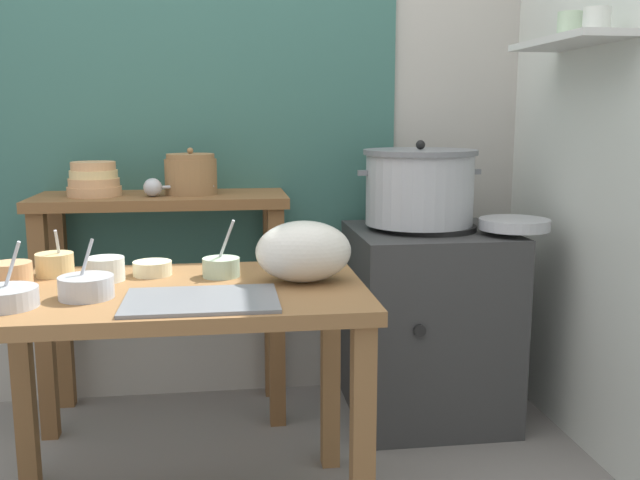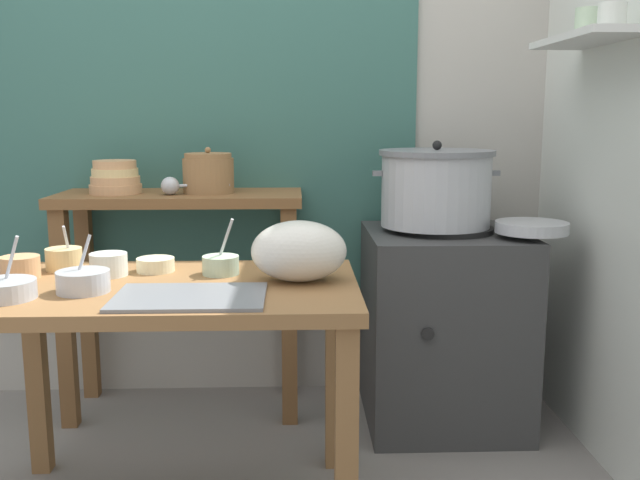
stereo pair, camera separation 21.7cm
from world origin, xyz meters
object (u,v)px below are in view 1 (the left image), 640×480
Objects in this scene: plastic_bag at (303,251)px; prep_bowl_5 at (152,268)px; steamer_pot at (419,187)px; prep_bowl_0 at (5,297)px; wide_pan at (514,224)px; prep_bowl_2 at (221,266)px; back_shelf_table at (164,251)px; prep_bowl_3 at (105,268)px; prep_bowl_6 at (55,263)px; prep_table at (173,325)px; serving_tray at (201,300)px; clay_pot at (191,174)px; stove_block at (427,322)px; prep_bowl_1 at (86,286)px; ladle at (155,187)px; bowl_stack_enamel at (94,180)px; prep_bowl_4 at (12,273)px.

prep_bowl_5 is at bearing 161.60° from plastic_bag.
steamer_pot is 1.56m from prep_bowl_0.
prep_bowl_2 is at bearing -160.92° from wide_pan.
prep_bowl_3 is at bearing -99.56° from back_shelf_table.
prep_bowl_0 is at bearing -147.69° from steamer_pot.
prep_bowl_6 is (0.04, 0.36, 0.01)m from prep_bowl_0.
wide_pan is (1.23, 0.50, 0.19)m from prep_table.
serving_tray is 2.34× the size of prep_bowl_0.
serving_tray is at bearing -65.38° from prep_bowl_5.
stove_block is at bearing -8.04° from clay_pot.
prep_bowl_1 is (0.19, 0.07, 0.00)m from prep_bowl_0.
steamer_pot is 0.96m from prep_bowl_2.
prep_bowl_2 is (0.24, -0.60, -0.18)m from ladle.
wide_pan is (1.33, -0.22, -0.13)m from ladle.
wide_pan reaches higher than stove_block.
prep_bowl_1 is at bearing -95.04° from prep_bowl_3.
wide_pan is 1.80× the size of prep_bowl_6.
prep_bowl_2 is at bearing -68.01° from ladle.
plastic_bag is 1.78× the size of prep_bowl_1.
prep_bowl_3 is at bearing -178.91° from prep_bowl_2.
clay_pot is 0.36m from bowl_stack_enamel.
back_shelf_table is 4.76× the size of bowl_stack_enamel.
back_shelf_table is at bearing 61.66° from prep_bowl_4.
clay_pot is at bearing 114.65° from plastic_bag.
back_shelf_table is 3.66× the size of ladle.
clay_pot is 0.73m from prep_bowl_6.
back_shelf_table is 8.39× the size of prep_bowl_4.
wide_pan is at bearing 14.19° from prep_bowl_5.
back_shelf_table is at bearing 121.36° from plastic_bag.
plastic_bag is 0.80m from prep_bowl_0.
prep_bowl_2 is 1.20× the size of prep_bowl_6.
bowl_stack_enamel is at bearing 79.72° from prep_bowl_4.
steamer_pot reaches higher than prep_bowl_2.
bowl_stack_enamel is 0.50× the size of serving_tray.
prep_bowl_4 is (-0.46, 0.10, 0.15)m from prep_table.
wide_pan is 1.67× the size of prep_bowl_1.
clay_pot is (-0.92, 0.13, 0.59)m from stove_block.
prep_bowl_5 is at bearing -86.60° from ladle.
prep_bowl_0 is at bearing -108.59° from back_shelf_table.
prep_table is at bearing -157.94° from wide_pan.
wide_pan is at bearing -13.42° from clay_pot.
plastic_bag is 0.59m from prep_bowl_3.
prep_bowl_5 is (-0.45, 0.15, -0.07)m from plastic_bag.
prep_bowl_4 is (-0.26, -0.02, -0.00)m from prep_bowl_3.
plastic_bag reaches higher than prep_bowl_3.
plastic_bag is at bearing -129.09° from steamer_pot.
stove_block is at bearing -7.16° from back_shelf_table.
prep_bowl_2 is (0.14, 0.12, 0.14)m from prep_table.
stove_block is 4.56× the size of prep_bowl_0.
ladle is (-1.05, 0.06, 0.55)m from stove_block.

